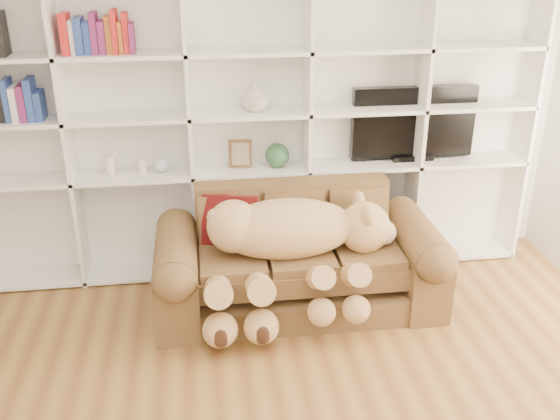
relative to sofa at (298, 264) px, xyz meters
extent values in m
cube|color=silver|center=(-0.28, 0.79, 1.03)|extent=(5.00, 0.02, 2.70)
cube|color=white|center=(-0.28, 0.76, 0.88)|extent=(4.40, 0.03, 2.40)
cube|color=white|center=(-1.60, 0.60, 0.88)|extent=(0.03, 0.35, 2.40)
cube|color=white|center=(-0.72, 0.60, 0.88)|extent=(0.03, 0.35, 2.40)
cube|color=white|center=(0.16, 0.60, 0.88)|extent=(0.03, 0.35, 2.40)
cube|color=white|center=(1.04, 0.60, 0.88)|extent=(0.03, 0.35, 2.40)
cube|color=white|center=(1.92, 0.60, 0.88)|extent=(0.03, 0.35, 2.40)
cube|color=white|center=(-0.28, 0.60, -0.29)|extent=(4.40, 0.35, 0.03)
cube|color=white|center=(-0.28, 0.60, 0.53)|extent=(4.40, 0.35, 0.03)
cube|color=white|center=(-0.28, 0.60, 0.98)|extent=(4.40, 0.35, 0.03)
cube|color=white|center=(-0.28, 0.60, 1.43)|extent=(4.40, 0.35, 0.03)
cube|color=brown|center=(0.00, -0.04, -0.22)|extent=(1.94, 0.78, 0.20)
cube|color=brown|center=(0.00, -0.06, 0.08)|extent=(1.44, 0.65, 0.28)
cube|color=brown|center=(0.00, 0.31, 0.28)|extent=(1.44, 0.18, 0.51)
cube|color=brown|center=(-0.87, -0.04, -0.07)|extent=(0.30, 0.88, 0.51)
cube|color=brown|center=(0.87, -0.04, -0.07)|extent=(0.30, 0.88, 0.51)
cylinder|color=brown|center=(-0.87, -0.04, 0.19)|extent=(0.30, 0.83, 0.30)
cylinder|color=brown|center=(0.87, -0.04, 0.19)|extent=(0.30, 0.83, 0.30)
ellipsoid|color=#DBB66D|center=(-0.10, -0.08, 0.34)|extent=(0.97, 0.47, 0.42)
sphere|color=#DBB66D|center=(-0.46, -0.08, 0.38)|extent=(0.37, 0.37, 0.37)
sphere|color=#DBB66D|center=(0.46, -0.08, 0.31)|extent=(0.37, 0.37, 0.37)
sphere|color=beige|center=(0.60, -0.08, 0.26)|extent=(0.18, 0.18, 0.18)
sphere|color=#3A2115|center=(0.67, -0.08, 0.25)|extent=(0.06, 0.06, 0.06)
ellipsoid|color=#DBB66D|center=(0.44, -0.21, 0.46)|extent=(0.09, 0.14, 0.14)
ellipsoid|color=#DBB66D|center=(0.44, 0.05, 0.46)|extent=(0.09, 0.14, 0.14)
sphere|color=#DBB66D|center=(-0.58, -0.08, 0.45)|extent=(0.13, 0.13, 0.13)
cylinder|color=#DBB66D|center=(0.07, -0.39, 0.11)|extent=(0.16, 0.44, 0.33)
cylinder|color=#DBB66D|center=(0.31, -0.39, 0.11)|extent=(0.16, 0.44, 0.33)
cylinder|color=#DBB66D|center=(-0.60, -0.39, 0.08)|extent=(0.18, 0.52, 0.38)
cylinder|color=#DBB66D|center=(-0.33, -0.39, 0.08)|extent=(0.18, 0.52, 0.38)
sphere|color=#DBB66D|center=(0.07, -0.53, -0.07)|extent=(0.19, 0.19, 0.19)
sphere|color=#DBB66D|center=(0.31, -0.53, -0.07)|extent=(0.19, 0.19, 0.19)
sphere|color=#DBB66D|center=(-0.60, -0.53, -0.14)|extent=(0.23, 0.23, 0.23)
sphere|color=#DBB66D|center=(-0.33, -0.53, -0.14)|extent=(0.23, 0.23, 0.23)
cube|color=#621110|center=(-0.48, 0.14, 0.31)|extent=(0.43, 0.31, 0.41)
cube|color=black|center=(1.01, 0.65, 0.84)|extent=(0.99, 0.08, 0.56)
cube|color=black|center=(1.01, 0.65, 0.56)|extent=(0.33, 0.18, 0.04)
cube|color=brown|center=(-0.36, 0.60, 0.66)|extent=(0.18, 0.04, 0.22)
sphere|color=#2D5834|center=(-0.07, 0.60, 0.64)|extent=(0.19, 0.19, 0.19)
cylinder|color=silver|center=(-1.33, 0.60, 0.62)|extent=(0.08, 0.08, 0.15)
cylinder|color=silver|center=(-1.10, 0.60, 0.60)|extent=(0.07, 0.07, 0.11)
sphere|color=silver|center=(-0.96, 0.60, 0.61)|extent=(0.11, 0.11, 0.11)
imported|color=beige|center=(-0.24, 0.60, 1.10)|extent=(0.23, 0.23, 0.22)
camera|label=1|loc=(-0.67, -3.92, 2.21)|focal=40.00mm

